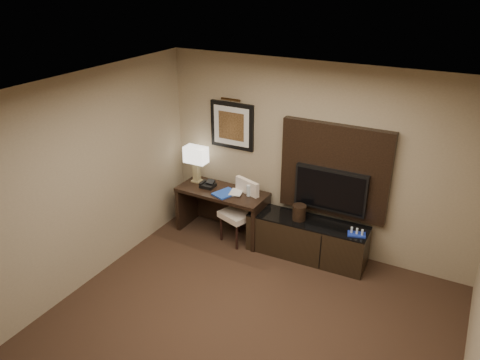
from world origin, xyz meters
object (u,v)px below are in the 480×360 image
Objects in this scene: desk_phone at (208,184)px; table_lamp at (196,164)px; desk at (223,212)px; tv at (331,190)px; minibar_tray at (357,232)px; desk_chair at (238,214)px; credenza at (307,239)px; water_bottle at (248,191)px; ice_bucket at (299,212)px.

table_lamp is at bearing 157.81° from desk_phone.
table_lamp is 2.82× the size of desk_phone.
table_lamp is 0.37m from desk_phone.
desk_phone reaches higher than desk.
minibar_tray is at bearing -27.74° from tv.
desk_chair is at bearing -14.38° from desk.
minibar_tray reaches higher than credenza.
water_bottle is (-1.17, -0.16, -0.20)m from tv.
tv is at bearing 31.66° from desk_chair.
tv is at bearing 4.07° from desk_phone.
water_bottle reaches higher than desk_phone.
credenza is 1.08m from water_bottle.
desk_chair is 0.66m from desk_phone.
table_lamp is at bearing 175.94° from ice_bucket.
desk_phone is at bearing -178.15° from water_bottle.
desk reaches higher than credenza.
tv reaches higher than water_bottle.
table_lamp is at bearing 169.73° from desk.
desk reaches higher than minibar_tray.
water_bottle is (-0.94, 0.03, 0.53)m from credenza.
desk is at bearing -2.86° from desk_phone.
desk is 0.49m from desk_phone.
table_lamp reaches higher than minibar_tray.
desk_phone is 0.68m from water_bottle.
ice_bucket is at bearing -4.06° from table_lamp.
table_lamp is at bearing -177.66° from tv.
water_bottle is at bearing -4.62° from table_lamp.
tv is 4.31× the size of minibar_tray.
ice_bucket is 0.92× the size of minibar_tray.
ice_bucket is (1.76, -0.12, -0.34)m from table_lamp.
tv is 0.67m from minibar_tray.
water_bottle is (0.43, 0.03, 0.45)m from desk.
ice_bucket reaches higher than minibar_tray.
tv is 2.11m from table_lamp.
ice_bucket is at bearing 177.46° from minibar_tray.
tv is 4.80× the size of desk_phone.
ice_bucket is (-0.35, -0.21, -0.33)m from tv.
water_bottle is at bearing 62.92° from desk_chair.
ice_bucket is (-0.13, -0.02, 0.40)m from credenza.
desk_chair is at bearing -10.85° from desk_phone.
desk_phone is 1.50m from ice_bucket.
tv is at bearing 2.34° from table_lamp.
minibar_tray is at bearing 20.49° from desk_chair.
table_lamp is 3.44× the size of water_bottle.
table_lamp is 2.74× the size of ice_bucket.
desk_phone is at bearing -169.64° from desk_chair.
desk_chair is at bearing -136.66° from water_bottle.
tv is (1.60, 0.19, 0.66)m from desk.
ice_bucket is (0.81, -0.05, -0.13)m from water_bottle.
desk_phone is (-0.25, 0.01, 0.42)m from desk.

